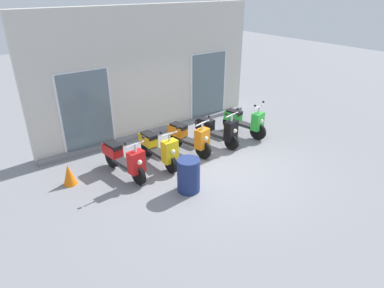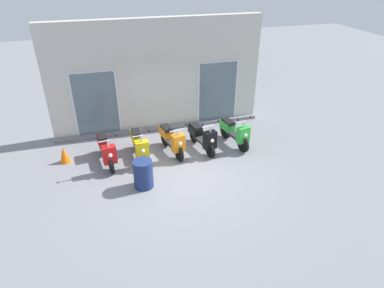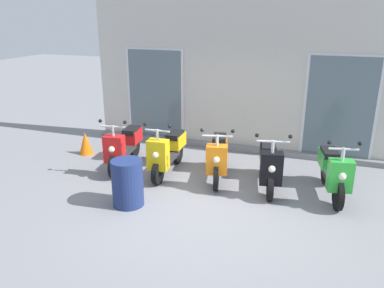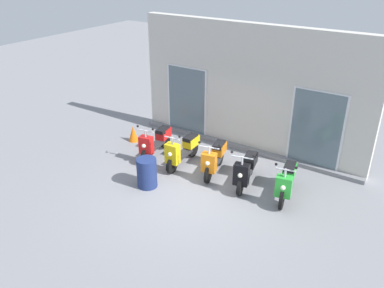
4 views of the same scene
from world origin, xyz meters
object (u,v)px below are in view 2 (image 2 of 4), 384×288
object	(u,v)px
scooter_orange	(172,139)
traffic_cone	(64,155)
scooter_red	(106,149)
scooter_black	(202,137)
scooter_green	(234,132)
scooter_yellow	(139,145)
trash_bin	(143,174)

from	to	relation	value
scooter_orange	traffic_cone	size ratio (longest dim) A/B	2.95
scooter_red	traffic_cone	world-z (taller)	scooter_red
scooter_orange	scooter_red	bearing A→B (deg)	-178.49
scooter_black	traffic_cone	xyz separation A→B (m)	(-4.24, 0.40, -0.20)
scooter_red	scooter_green	distance (m)	4.11
scooter_yellow	scooter_orange	xyz separation A→B (m)	(1.03, 0.07, 0.02)
scooter_red	trash_bin	xyz separation A→B (m)	(0.88, -1.49, -0.07)
traffic_cone	trash_bin	bearing A→B (deg)	-41.65
scooter_green	scooter_red	bearing A→B (deg)	-179.78
scooter_red	trash_bin	world-z (taller)	scooter_red
scooter_red	traffic_cone	distance (m)	1.32
scooter_black	traffic_cone	bearing A→B (deg)	174.66
scooter_green	scooter_black	bearing A→B (deg)	-179.37
scooter_yellow	scooter_black	size ratio (longest dim) A/B	1.05
scooter_orange	scooter_green	distance (m)	2.10
scooter_yellow	scooter_orange	size ratio (longest dim) A/B	1.04
scooter_red	scooter_black	size ratio (longest dim) A/B	1.08
scooter_black	scooter_green	bearing A→B (deg)	0.63
scooter_yellow	traffic_cone	xyz separation A→B (m)	(-2.23, 0.41, -0.21)
scooter_green	trash_bin	bearing A→B (deg)	-155.02
scooter_red	scooter_orange	xyz separation A→B (m)	(2.01, 0.05, 0.02)
scooter_black	trash_bin	distance (m)	2.59
scooter_red	traffic_cone	xyz separation A→B (m)	(-1.24, 0.40, -0.21)
scooter_black	scooter_green	xyz separation A→B (m)	(1.11, 0.01, 0.02)
scooter_yellow	traffic_cone	size ratio (longest dim) A/B	3.07
scooter_red	scooter_orange	bearing A→B (deg)	1.51
scooter_yellow	trash_bin	distance (m)	1.48
scooter_orange	scooter_green	bearing A→B (deg)	-1.02
traffic_cone	scooter_yellow	bearing A→B (deg)	-10.53
scooter_green	trash_bin	distance (m)	3.56
scooter_green	trash_bin	size ratio (longest dim) A/B	1.94
scooter_red	scooter_yellow	bearing A→B (deg)	-0.81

